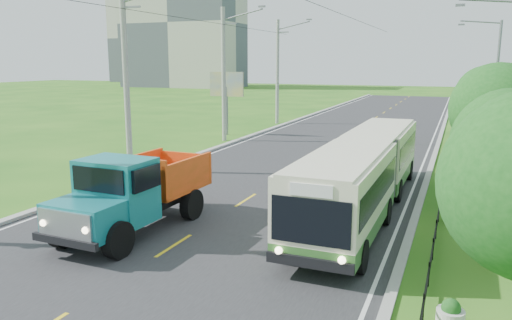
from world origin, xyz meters
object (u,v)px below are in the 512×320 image
Objects in this scene: tree_fourth at (490,111)px; planter_near at (456,217)px; streetlight_far at (494,77)px; planter_mid at (458,173)px; planter_front at (450,315)px; bus at (365,169)px; dump_truck at (134,188)px; tree_fifth at (486,98)px; streetlight_mid at (510,85)px; pole_near at (127,79)px; tree_third at (498,114)px; tree_back at (482,95)px; pole_far at (278,71)px; planter_far at (459,149)px; tree_second at (510,151)px; billboard_left at (227,88)px; pole_mid at (224,74)px.

planter_near is (-1.26, -8.14, -3.30)m from tree_fourth.
streetlight_far is 13.54× the size of planter_mid.
bus reaches higher than planter_front.
streetlight_far is 1.34× the size of dump_truck.
tree_fifth is at bearing -95.71° from streetlight_far.
streetlight_far is at bearing 66.93° from dump_truck.
streetlight_mid reaches higher than bus.
planter_mid is 8.53m from bus.
bus is at bearing 112.81° from planter_front.
tree_third is (18.12, -0.86, -1.11)m from pole_near.
dump_truck reaches higher than planter_near.
streetlight_mid reaches higher than planter_mid.
dump_truck is (-12.73, -13.19, -3.31)m from streetlight_mid.
tree_back is at bearing 87.44° from planter_front.
streetlight_far is at bearing 76.13° from bus.
bus is at bearing 173.85° from planter_near.
pole_far is at bearing 159.26° from tree_back.
tree_fourth is 12.00m from tree_back.
streetlight_mid is 13.54× the size of planter_mid.
planter_far is 23.77m from dump_truck.
tree_second is at bearing -90.00° from tree_fifth.
planter_far is at bearing 90.00° from planter_mid.
planter_mid is at bearing -95.91° from tree_back.
pole_near is 1.82× the size of tree_back.
streetlight_mid reaches higher than billboard_left.
streetlight_far reaches higher than tree_back.
pole_mid is 20.16m from streetlight_far.
tree_fifth is 0.86× the size of dump_truck.
pole_mid reaches higher than streetlight_mid.
tree_third is at bearing 33.55° from dump_truck.
streetlight_far is at bearing -14.81° from pole_far.
pole_far reaches higher than billboard_left.
tree_back is at bearing 93.70° from streetlight_mid.
tree_second reaches higher than dump_truck.
tree_second is at bearing -86.38° from planter_far.
planter_far is at bearing 90.00° from planter_front.
streetlight_far is at bearing 86.75° from tree_fourth.
pole_far is 1.72× the size of tree_fifth.
tree_third is 5.98m from streetlight_mid.
bus reaches higher than planter_far.
pole_mid reaches higher than tree_second.
pole_far is 1.89× the size of tree_second.
planter_mid is 20.99m from billboard_left.
pole_far is 1.67× the size of tree_third.
planter_far is 0.04× the size of bus.
pole_near is at bearing -136.59° from tree_back.
tree_second reaches higher than planter_front.
billboard_left is (-18.10, 2.00, 3.58)m from planter_far.
planter_far is (-1.26, 13.86, -3.70)m from tree_third.
tree_fifth is at bearing 78.44° from planter_mid.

